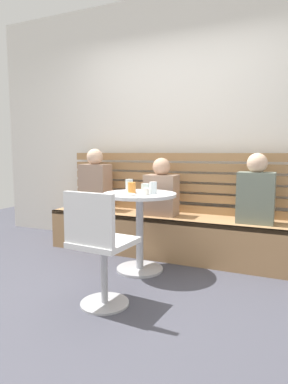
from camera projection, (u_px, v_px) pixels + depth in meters
name	position (u px, v px, depth m)	size (l,w,h in m)	color
ground	(113.00, 299.00, 2.53)	(8.00, 8.00, 0.00)	#42424C
back_wall	(181.00, 123.00, 3.84)	(5.20, 0.10, 2.90)	silver
booth_bench	(167.00, 235.00, 3.59)	(2.70, 0.52, 0.44)	#A87C51
booth_backrest	(175.00, 182.00, 3.74)	(2.65, 0.04, 0.67)	#9A7249
cafe_table	(140.00, 217.00, 3.09)	(0.68, 0.68, 0.74)	#ADADB2
white_chair	(99.00, 245.00, 2.33)	(0.43, 0.43, 0.85)	#ADADB2
person_adult	(95.00, 183.00, 3.91)	(0.34, 0.22, 0.72)	#9E7F6B
person_child_left	(161.00, 190.00, 3.55)	(0.34, 0.22, 0.62)	#9E7F6B
person_child_middle	(256.00, 192.00, 3.15)	(0.34, 0.22, 0.67)	slate
cup_tumbler_orange	(132.00, 188.00, 3.05)	(0.07, 0.07, 0.10)	orange
cup_glass_short	(145.00, 188.00, 3.14)	(0.08, 0.08, 0.08)	silver
cup_espresso_small	(146.00, 191.00, 2.96)	(0.06, 0.06, 0.06)	silver
cup_glass_tall	(129.00, 185.00, 3.15)	(0.07, 0.07, 0.12)	silver
cup_water_clear	(153.00, 188.00, 2.99)	(0.07, 0.07, 0.11)	white
plate_small	(126.00, 195.00, 2.90)	(0.17, 0.17, 0.01)	white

